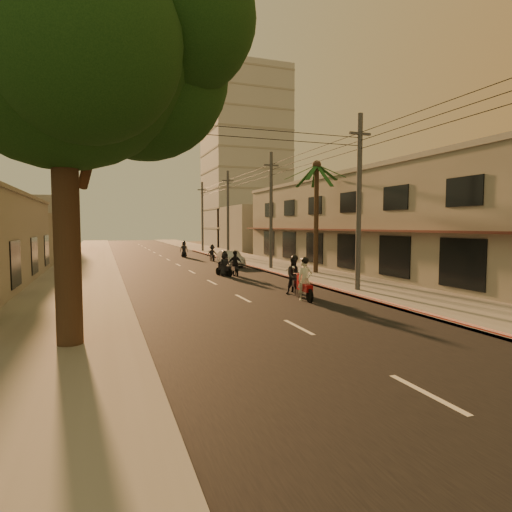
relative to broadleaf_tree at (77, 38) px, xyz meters
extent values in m
plane|color=#383023|center=(6.61, -2.14, -8.48)|extent=(160.00, 160.00, 0.00)
cube|color=black|center=(6.61, 17.86, -8.47)|extent=(10.00, 140.00, 0.02)
cube|color=slate|center=(14.11, 17.86, -8.42)|extent=(5.00, 140.00, 0.12)
cube|color=slate|center=(-0.89, 17.86, -8.42)|extent=(5.00, 140.00, 0.12)
cube|color=red|center=(11.71, 12.86, -8.38)|extent=(0.20, 60.00, 0.20)
cube|color=gray|center=(20.61, 15.86, -4.98)|extent=(8.00, 34.00, 7.00)
cube|color=#9B958C|center=(20.61, 15.86, -1.33)|extent=(8.20, 34.20, 0.30)
cube|color=#46211C|center=(16.31, 15.86, -5.38)|extent=(0.80, 34.00, 0.12)
cube|color=#B7B5B2|center=(22.61, 53.86, 5.52)|extent=(12.00, 12.00, 28.00)
cylinder|color=black|center=(-0.39, -0.14, -5.48)|extent=(0.70, 0.70, 6.00)
cylinder|color=black|center=(0.41, 0.26, -2.48)|extent=(1.22, 2.17, 3.04)
cylinder|color=black|center=(-0.99, -0.44, -2.28)|extent=(1.31, 1.49, 2.73)
sphere|color=black|center=(-0.39, -0.14, 0.02)|extent=(7.20, 7.20, 7.20)
sphere|color=black|center=(1.81, 0.86, -0.48)|extent=(5.20, 5.20, 5.20)
sphere|color=black|center=(0.21, -1.94, -0.88)|extent=(4.60, 4.60, 4.60)
sphere|color=black|center=(2.61, -0.64, 0.72)|extent=(4.40, 4.40, 4.40)
sphere|color=black|center=(0.81, 2.26, 1.12)|extent=(4.40, 4.40, 4.40)
cylinder|color=black|center=(14.61, 13.86, -4.68)|extent=(0.32, 0.32, 7.60)
sphere|color=black|center=(14.61, 13.86, -0.88)|extent=(0.60, 0.60, 0.60)
cylinder|color=#38383A|center=(12.81, 5.86, -3.98)|extent=(0.26, 0.26, 9.00)
cube|color=#38383A|center=(12.81, 5.86, -0.48)|extent=(1.20, 0.12, 0.12)
cylinder|color=#38383A|center=(12.81, 17.86, -3.98)|extent=(0.26, 0.26, 9.00)
cube|color=#38383A|center=(12.81, 17.86, -0.48)|extent=(1.20, 0.12, 0.12)
cylinder|color=#38383A|center=(12.81, 29.86, -3.98)|extent=(0.26, 0.26, 9.00)
cube|color=#38383A|center=(12.81, 29.86, -0.48)|extent=(1.20, 0.12, 0.12)
cylinder|color=#38383A|center=(12.81, 41.86, -3.98)|extent=(0.26, 0.26, 9.00)
cube|color=#38383A|center=(12.81, 41.86, -0.48)|extent=(1.20, 0.12, 0.12)
cube|color=#9B958C|center=(20.61, 42.86, -5.48)|extent=(8.00, 14.00, 6.00)
cube|color=#9B958C|center=(-7.39, 31.86, -6.28)|extent=(8.00, 14.00, 4.40)
cube|color=#9B958C|center=(-7.39, 49.86, -4.98)|extent=(8.00, 14.00, 7.00)
cylinder|color=black|center=(9.18, 5.21, -8.16)|extent=(0.17, 0.63, 0.62)
cylinder|color=black|center=(9.05, 3.82, -8.16)|extent=(0.17, 0.63, 0.62)
cube|color=maroon|center=(9.10, 4.43, -7.86)|extent=(0.43, 1.25, 0.33)
cube|color=maroon|center=(9.16, 4.99, -7.70)|extent=(0.34, 0.14, 0.67)
cylinder|color=silver|center=(9.17, 5.12, -7.30)|extent=(0.61, 0.10, 0.04)
imported|color=silver|center=(9.10, 4.43, -7.54)|extent=(0.77, 0.58, 1.87)
sphere|color=black|center=(9.10, 4.43, -6.65)|extent=(0.33, 0.33, 0.33)
sphere|color=silver|center=(8.86, 5.13, -7.03)|extent=(0.13, 0.13, 0.13)
sphere|color=silver|center=(9.48, 5.07, -7.03)|extent=(0.13, 0.13, 0.13)
cylinder|color=black|center=(9.60, 6.92, -8.17)|extent=(0.26, 0.63, 0.62)
cylinder|color=black|center=(9.25, 5.59, -8.17)|extent=(0.26, 0.63, 0.62)
cube|color=black|center=(9.40, 6.17, -7.87)|extent=(0.60, 1.25, 0.33)
cube|color=black|center=(9.54, 6.71, -7.70)|extent=(0.35, 0.19, 0.66)
cylinder|color=silver|center=(9.57, 6.84, -7.32)|extent=(0.60, 0.19, 0.04)
imported|color=black|center=(9.40, 6.17, -7.55)|extent=(1.24, 1.14, 1.85)
sphere|color=black|center=(9.40, 6.17, -6.67)|extent=(0.33, 0.33, 0.33)
cylinder|color=black|center=(8.93, 15.21, -8.20)|extent=(0.14, 0.56, 0.55)
cylinder|color=black|center=(8.83, 13.98, -8.20)|extent=(0.14, 0.56, 0.55)
cube|color=black|center=(8.88, 14.52, -7.94)|extent=(0.36, 1.10, 0.29)
cube|color=black|center=(8.92, 15.01, -7.79)|extent=(0.30, 0.12, 0.59)
cylinder|color=silver|center=(8.93, 15.13, -7.45)|extent=(0.54, 0.08, 0.04)
imported|color=black|center=(8.88, 14.52, -7.65)|extent=(1.03, 0.56, 1.65)
sphere|color=black|center=(8.88, 14.52, -6.88)|extent=(0.29, 0.29, 0.29)
cylinder|color=black|center=(7.95, 15.34, -8.20)|extent=(0.29, 0.54, 0.54)
cylinder|color=black|center=(8.40, 14.22, -8.20)|extent=(0.29, 0.54, 0.54)
cube|color=black|center=(8.21, 14.72, -7.94)|extent=(0.65, 1.09, 0.29)
cube|color=black|center=(8.03, 15.16, -7.80)|extent=(0.31, 0.20, 0.58)
cylinder|color=silver|center=(7.98, 15.27, -7.46)|extent=(0.51, 0.24, 0.04)
imported|color=black|center=(8.21, 14.72, -7.66)|extent=(1.15, 1.07, 1.63)
sphere|color=black|center=(8.21, 14.72, -6.90)|extent=(0.29, 0.29, 0.29)
cylinder|color=black|center=(10.32, 27.25, -8.22)|extent=(0.10, 0.51, 0.51)
cylinder|color=black|center=(10.30, 26.11, -8.22)|extent=(0.10, 0.51, 0.51)
cube|color=black|center=(10.31, 26.61, -7.97)|extent=(0.27, 1.01, 0.27)
cube|color=black|center=(10.32, 27.07, -7.84)|extent=(0.28, 0.10, 0.55)
cylinder|color=silver|center=(10.32, 27.18, -7.52)|extent=(0.50, 0.05, 0.04)
imported|color=black|center=(10.31, 26.61, -7.71)|extent=(1.01, 0.60, 1.53)
sphere|color=black|center=(10.31, 26.61, -6.99)|extent=(0.27, 0.27, 0.27)
imported|color=#9D9FA5|center=(10.51, 21.16, -7.83)|extent=(1.51, 3.99, 1.30)
cylinder|color=black|center=(8.84, 33.26, -8.19)|extent=(0.21, 0.57, 0.57)
cylinder|color=black|center=(8.58, 32.02, -8.19)|extent=(0.21, 0.57, 0.57)
cube|color=black|center=(8.69, 32.57, -7.92)|extent=(0.50, 1.15, 0.30)
cube|color=black|center=(8.80, 33.06, -7.77)|extent=(0.32, 0.16, 0.61)
cylinder|color=silver|center=(8.82, 33.18, -7.42)|extent=(0.55, 0.15, 0.04)
imported|color=black|center=(8.69, 32.57, -7.63)|extent=(1.04, 0.87, 1.70)
sphere|color=black|center=(8.69, 32.57, -6.83)|extent=(0.30, 0.30, 0.30)
camera|label=1|loc=(0.52, -12.88, -5.07)|focal=30.00mm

